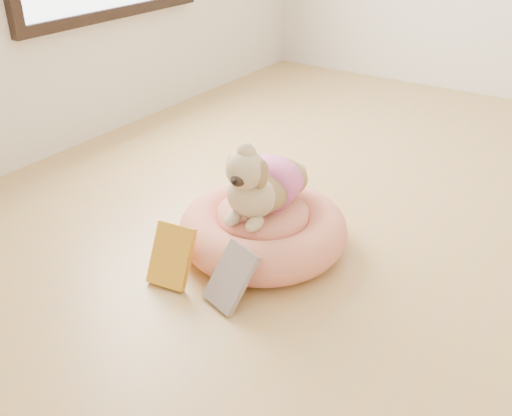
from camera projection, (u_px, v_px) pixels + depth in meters
The scene contains 5 objects.
floor at pixel (415, 256), 2.26m from camera, with size 4.50×4.50×0.00m, color tan.
pet_bed at pixel (263, 229), 2.28m from camera, with size 0.67×0.67×0.17m.
dog at pixel (262, 171), 2.16m from camera, with size 0.31×0.45×0.33m, color brown, non-canonical shape.
book_yellow at pixel (171, 256), 2.07m from camera, with size 0.15×0.03×0.23m, color yellow.
book_white at pixel (231, 277), 1.97m from camera, with size 0.15×0.02×0.23m, color white.
Camera 1 is at (0.52, -1.92, 1.27)m, focal length 40.00 mm.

